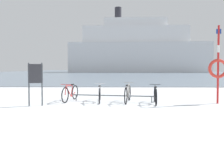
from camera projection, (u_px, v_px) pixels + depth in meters
ground at (115, 73)px, 60.25m from camera, size 80.00×132.00×0.08m
bike_rack at (113, 96)px, 9.26m from camera, size 3.71×0.58×0.31m
bicycle_0 at (70, 93)px, 9.50m from camera, size 0.52×1.74×0.80m
bicycle_1 at (100, 94)px, 9.27m from camera, size 0.46×1.75×0.79m
bicycle_2 at (128, 94)px, 9.13m from camera, size 0.51×1.78×0.84m
bicycle_3 at (155, 95)px, 8.82m from camera, size 0.46×1.68×0.79m
info_sign at (35, 77)px, 8.28m from camera, size 0.55×0.13×1.70m
rescue_post at (218, 67)px, 8.83m from camera, size 0.82×0.12×3.27m
ferry_ship at (137, 51)px, 68.55m from camera, size 43.44×13.43×21.02m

